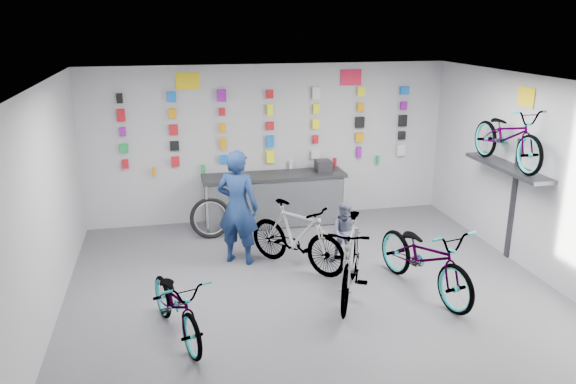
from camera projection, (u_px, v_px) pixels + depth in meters
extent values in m
plane|color=#4C4C50|center=(326.00, 314.00, 7.52)|extent=(8.00, 8.00, 0.00)
plane|color=white|center=(331.00, 89.00, 6.64)|extent=(8.00, 8.00, 0.00)
plane|color=#B4B4B7|center=(269.00, 143.00, 10.81)|extent=(7.00, 0.00, 7.00)
plane|color=#B4B4B7|center=(31.00, 230.00, 6.36)|extent=(0.00, 8.00, 8.00)
plane|color=#B4B4B7|center=(570.00, 191.00, 7.80)|extent=(0.00, 8.00, 8.00)
cube|color=black|center=(274.00, 202.00, 10.70)|extent=(2.60, 0.60, 0.90)
cube|color=silver|center=(277.00, 205.00, 10.41)|extent=(2.60, 0.02, 0.90)
cube|color=silver|center=(207.00, 210.00, 10.14)|extent=(0.04, 0.04, 0.96)
cube|color=silver|center=(344.00, 201.00, 10.68)|extent=(0.04, 0.04, 0.96)
cube|color=black|center=(274.00, 176.00, 10.55)|extent=(2.70, 0.66, 0.06)
cube|color=red|center=(125.00, 164.00, 10.26)|extent=(0.11, 0.06, 0.17)
cube|color=red|center=(175.00, 162.00, 10.45)|extent=(0.15, 0.06, 0.18)
cube|color=blue|center=(224.00, 159.00, 10.63)|extent=(0.14, 0.06, 0.16)
cube|color=#FEFF13|center=(270.00, 157.00, 10.82)|extent=(0.15, 0.06, 0.24)
cube|color=silver|center=(315.00, 154.00, 11.00)|extent=(0.17, 0.06, 0.16)
cube|color=#891199|center=(359.00, 152.00, 11.19)|extent=(0.09, 0.06, 0.22)
cube|color=silver|center=(401.00, 150.00, 11.37)|extent=(0.18, 0.06, 0.23)
cube|color=green|center=(124.00, 148.00, 10.17)|extent=(0.14, 0.06, 0.16)
cube|color=black|center=(174.00, 146.00, 10.36)|extent=(0.17, 0.06, 0.17)
cube|color=orange|center=(223.00, 144.00, 10.55)|extent=(0.10, 0.06, 0.23)
cube|color=blue|center=(270.00, 141.00, 10.73)|extent=(0.14, 0.06, 0.22)
cube|color=red|center=(316.00, 139.00, 10.92)|extent=(0.10, 0.06, 0.16)
cube|color=orange|center=(359.00, 137.00, 11.10)|extent=(0.16, 0.06, 0.18)
cube|color=black|center=(402.00, 135.00, 11.29)|extent=(0.14, 0.06, 0.16)
cube|color=#891199|center=(123.00, 132.00, 10.09)|extent=(0.11, 0.06, 0.16)
cube|color=red|center=(173.00, 130.00, 10.27)|extent=(0.16, 0.06, 0.18)
cube|color=orange|center=(223.00, 128.00, 10.46)|extent=(0.10, 0.06, 0.16)
cube|color=red|center=(270.00, 126.00, 10.64)|extent=(0.15, 0.06, 0.15)
cube|color=#FEFF13|center=(316.00, 124.00, 10.83)|extent=(0.13, 0.06, 0.18)
cube|color=black|center=(360.00, 122.00, 11.01)|extent=(0.17, 0.06, 0.21)
cube|color=black|center=(403.00, 121.00, 11.20)|extent=(0.17, 0.06, 0.23)
cube|color=red|center=(121.00, 115.00, 10.00)|extent=(0.14, 0.06, 0.22)
cube|color=orange|center=(172.00, 113.00, 10.18)|extent=(0.13, 0.06, 0.17)
cube|color=red|center=(222.00, 112.00, 10.37)|extent=(0.11, 0.06, 0.14)
cube|color=#FEFF13|center=(270.00, 110.00, 10.55)|extent=(0.10, 0.06, 0.21)
cube|color=#FEFF13|center=(316.00, 109.00, 10.74)|extent=(0.11, 0.06, 0.18)
cube|color=orange|center=(361.00, 107.00, 10.92)|extent=(0.12, 0.06, 0.17)
cube|color=#891199|center=(404.00, 106.00, 11.11)|extent=(0.13, 0.06, 0.16)
cube|color=black|center=(120.00, 98.00, 9.91)|extent=(0.11, 0.06, 0.17)
cube|color=blue|center=(171.00, 97.00, 10.09)|extent=(0.16, 0.06, 0.18)
cube|color=#891199|center=(221.00, 95.00, 10.28)|extent=(0.17, 0.06, 0.22)
cube|color=red|center=(270.00, 94.00, 10.46)|extent=(0.13, 0.06, 0.16)
cube|color=silver|center=(316.00, 93.00, 10.65)|extent=(0.15, 0.06, 0.23)
cube|color=#FEFF13|center=(361.00, 92.00, 10.84)|extent=(0.14, 0.06, 0.18)
cube|color=blue|center=(405.00, 90.00, 11.02)|extent=(0.18, 0.06, 0.15)
cylinder|color=orange|center=(154.00, 172.00, 10.40)|extent=(0.07, 0.07, 0.16)
cylinder|color=green|center=(203.00, 169.00, 10.58)|extent=(0.07, 0.07, 0.16)
cylinder|color=silver|center=(291.00, 164.00, 10.93)|extent=(0.07, 0.07, 0.16)
cylinder|color=red|center=(335.00, 162.00, 11.12)|extent=(0.07, 0.07, 0.16)
cylinder|color=green|center=(378.00, 160.00, 11.30)|extent=(0.07, 0.07, 0.16)
cube|color=#333338|center=(507.00, 167.00, 8.86)|extent=(0.38, 1.90, 0.06)
cube|color=#333338|center=(513.00, 200.00, 9.06)|extent=(0.04, 0.10, 2.00)
cube|color=yellow|center=(187.00, 81.00, 10.12)|extent=(0.42, 0.02, 0.30)
cube|color=red|center=(351.00, 77.00, 10.76)|extent=(0.42, 0.02, 0.30)
cube|color=yellow|center=(526.00, 97.00, 8.57)|extent=(0.02, 0.40, 0.30)
imported|color=gray|center=(177.00, 304.00, 6.89)|extent=(1.05, 1.78, 0.88)
imported|color=gray|center=(351.00, 259.00, 7.85)|extent=(1.29, 1.97, 1.15)
imported|color=gray|center=(425.00, 257.00, 8.00)|extent=(1.15, 2.16, 1.08)
imported|color=gray|center=(297.00, 236.00, 8.78)|extent=(1.56, 1.71, 1.08)
imported|color=gray|center=(508.00, 136.00, 8.70)|extent=(0.63, 1.80, 0.95)
imported|color=navy|center=(238.00, 207.00, 8.89)|extent=(0.81, 0.72, 1.87)
imported|color=#51556F|center=(346.00, 233.00, 8.98)|extent=(0.60, 0.53, 1.02)
torus|color=black|center=(211.00, 218.00, 10.12)|extent=(0.74, 0.28, 0.73)
torus|color=silver|center=(211.00, 218.00, 10.12)|extent=(0.61, 0.19, 0.59)
cube|color=black|center=(323.00, 166.00, 10.70)|extent=(0.29, 0.31, 0.22)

